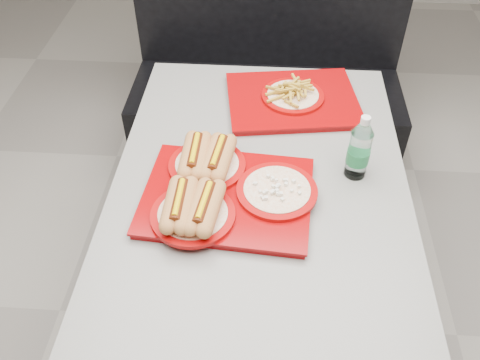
# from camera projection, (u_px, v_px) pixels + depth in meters

# --- Properties ---
(ground) EXTENTS (6.00, 6.00, 0.00)m
(ground) POSITION_uv_depth(u_px,v_px,m) (255.00, 323.00, 2.04)
(ground) COLOR gray
(ground) RESTS_ON ground
(diner_table) EXTENTS (0.92, 1.42, 0.75)m
(diner_table) POSITION_uv_depth(u_px,v_px,m) (258.00, 228.00, 1.63)
(diner_table) COLOR black
(diner_table) RESTS_ON ground
(booth_bench) EXTENTS (1.30, 0.57, 1.35)m
(booth_bench) POSITION_uv_depth(u_px,v_px,m) (267.00, 86.00, 2.55)
(booth_bench) COLOR black
(booth_bench) RESTS_ON ground
(tray_near) EXTENTS (0.52, 0.44, 0.11)m
(tray_near) POSITION_uv_depth(u_px,v_px,m) (220.00, 189.00, 1.47)
(tray_near) COLOR #870305
(tray_near) RESTS_ON diner_table
(tray_far) EXTENTS (0.51, 0.42, 0.09)m
(tray_far) POSITION_uv_depth(u_px,v_px,m) (293.00, 97.00, 1.82)
(tray_far) COLOR #870305
(tray_far) RESTS_ON diner_table
(water_bottle) EXTENTS (0.07, 0.07, 0.22)m
(water_bottle) POSITION_uv_depth(u_px,v_px,m) (359.00, 151.00, 1.51)
(water_bottle) COLOR silver
(water_bottle) RESTS_ON diner_table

